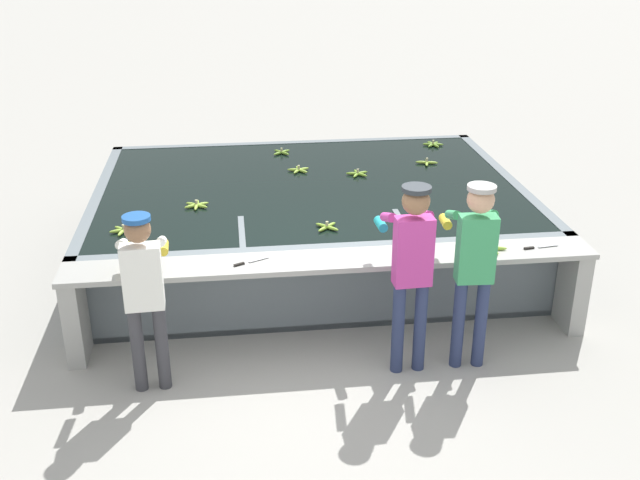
% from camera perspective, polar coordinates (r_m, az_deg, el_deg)
% --- Properties ---
extents(ground_plane, '(80.00, 80.00, 0.00)m').
position_cam_1_polar(ground_plane, '(7.05, 1.26, -8.65)').
color(ground_plane, '#A3A099').
rests_on(ground_plane, ground).
extents(wash_tank, '(4.90, 3.64, 0.88)m').
position_cam_1_polar(wash_tank, '(8.85, -0.81, 1.54)').
color(wash_tank, slate).
rests_on(wash_tank, ground).
extents(work_ledge, '(4.90, 0.45, 0.88)m').
position_cam_1_polar(work_ledge, '(6.93, 1.04, -3.22)').
color(work_ledge, '#9E9E99').
rests_on(work_ledge, ground).
extents(worker_0, '(0.42, 0.72, 1.60)m').
position_cam_1_polar(worker_0, '(6.30, -13.28, -3.45)').
color(worker_0, '#38383D').
rests_on(worker_0, ground).
extents(worker_1, '(0.42, 0.73, 1.74)m').
position_cam_1_polar(worker_1, '(6.38, 7.00, -1.54)').
color(worker_1, navy).
rests_on(worker_1, ground).
extents(worker_2, '(0.43, 0.73, 1.72)m').
position_cam_1_polar(worker_2, '(6.55, 11.68, -1.34)').
color(worker_2, navy).
rests_on(worker_2, ground).
extents(banana_bunch_floating_0, '(0.28, 0.28, 0.08)m').
position_cam_1_polar(banana_bunch_floating_0, '(7.64, -14.73, 0.74)').
color(banana_bunch_floating_0, '#9EC642').
rests_on(banana_bunch_floating_0, wash_tank).
extents(banana_bunch_floating_1, '(0.27, 0.28, 0.08)m').
position_cam_1_polar(banana_bunch_floating_1, '(8.14, -9.39, 2.65)').
color(banana_bunch_floating_1, '#9EC642').
rests_on(banana_bunch_floating_1, wash_tank).
extents(banana_bunch_floating_2, '(0.28, 0.28, 0.08)m').
position_cam_1_polar(banana_bunch_floating_2, '(10.32, 8.61, 7.23)').
color(banana_bunch_floating_2, '#75A333').
rests_on(banana_bunch_floating_2, wash_tank).
extents(banana_bunch_floating_3, '(0.28, 0.28, 0.08)m').
position_cam_1_polar(banana_bunch_floating_3, '(9.53, 8.13, 5.88)').
color(banana_bunch_floating_3, '#9EC642').
rests_on(banana_bunch_floating_3, wash_tank).
extents(banana_bunch_floating_4, '(0.24, 0.24, 0.08)m').
position_cam_1_polar(banana_bunch_floating_4, '(9.87, -2.94, 6.70)').
color(banana_bunch_floating_4, '#75A333').
rests_on(banana_bunch_floating_4, wash_tank).
extents(banana_bunch_floating_5, '(0.28, 0.27, 0.08)m').
position_cam_1_polar(banana_bunch_floating_5, '(9.03, 2.89, 5.08)').
color(banana_bunch_floating_5, '#7FAD33').
rests_on(banana_bunch_floating_5, wash_tank).
extents(banana_bunch_floating_6, '(0.23, 0.23, 0.08)m').
position_cam_1_polar(banana_bunch_floating_6, '(7.46, 0.54, 1.02)').
color(banana_bunch_floating_6, '#8CB738').
rests_on(banana_bunch_floating_6, wash_tank).
extents(banana_bunch_floating_7, '(0.28, 0.27, 0.08)m').
position_cam_1_polar(banana_bunch_floating_7, '(9.16, -1.63, 5.37)').
color(banana_bunch_floating_7, '#9EC642').
rests_on(banana_bunch_floating_7, wash_tank).
extents(banana_bunch_ledge_0, '(0.28, 0.27, 0.08)m').
position_cam_1_polar(banana_bunch_ledge_0, '(7.17, 12.95, -0.59)').
color(banana_bunch_ledge_0, '#9EC642').
rests_on(banana_bunch_ledge_0, work_ledge).
extents(knife_0, '(0.35, 0.08, 0.02)m').
position_cam_1_polar(knife_0, '(7.31, 16.12, -0.53)').
color(knife_0, silver).
rests_on(knife_0, work_ledge).
extents(knife_1, '(0.33, 0.18, 0.02)m').
position_cam_1_polar(knife_1, '(6.75, -5.65, -1.72)').
color(knife_1, silver).
rests_on(knife_1, work_ledge).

